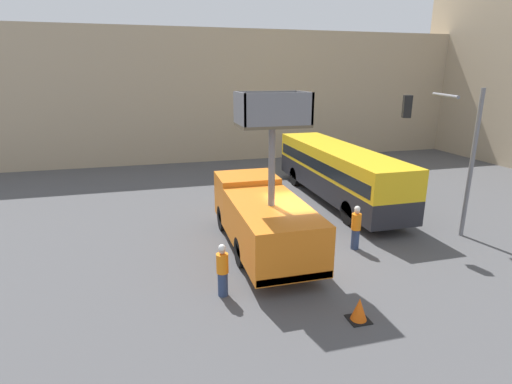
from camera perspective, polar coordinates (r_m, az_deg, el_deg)
The scene contains 8 objects.
ground_plane at distance 15.89m, azimuth 6.52°, elevation -8.88°, with size 120.00×120.00×0.00m, color #4C4C4F.
building_backdrop_far at distance 37.02m, azimuth -6.85°, elevation 13.72°, with size 44.00×10.00×10.14m.
utility_truck at distance 15.72m, azimuth 0.88°, elevation -3.16°, with size 2.59×7.43×6.22m.
city_bus at distance 22.31m, azimuth 11.55°, elevation 3.20°, with size 2.52×11.54×2.98m.
traffic_light_pole at distance 18.38m, azimuth 25.96°, elevation 6.74°, with size 2.95×2.70×6.26m.
road_worker_near_truck at distance 12.78m, azimuth -4.81°, elevation -11.10°, with size 0.38×0.38×1.75m.
road_worker_directing at distance 16.45m, azimuth 14.09°, elevation -4.95°, with size 0.38×0.38×1.81m.
traffic_cone_near_truck at distance 12.20m, azimuth 14.52°, elevation -16.01°, with size 0.61×0.61×0.70m.
Camera 1 is at (-5.44, -13.30, 6.77)m, focal length 28.00 mm.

